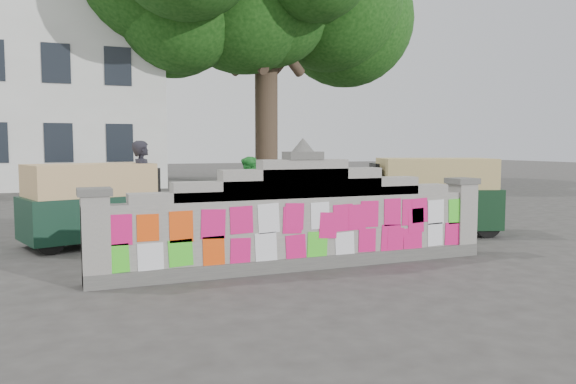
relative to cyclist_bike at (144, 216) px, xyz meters
name	(u,v)px	position (x,y,z in m)	size (l,w,h in m)	color
ground	(303,268)	(1.92, -3.39, -0.51)	(100.00, 100.00, 0.00)	#383533
parapet_wall	(303,220)	(1.92, -3.39, 0.24)	(6.48, 0.44, 2.01)	#4C4C49
cyclist_bike	(144,216)	(0.00, 0.00, 0.00)	(0.68, 1.95, 1.02)	black
cyclist_rider	(144,198)	(0.00, 0.00, 0.36)	(0.63, 0.42, 1.74)	black
pedestrian	(251,196)	(2.23, 0.03, 0.32)	(0.80, 0.63, 1.66)	green
rickshaw_left	(94,203)	(-0.92, 0.04, 0.29)	(2.88, 1.92, 1.55)	black
rickshaw_right	(431,195)	(5.82, -1.34, 0.33)	(3.01, 2.14, 1.62)	black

